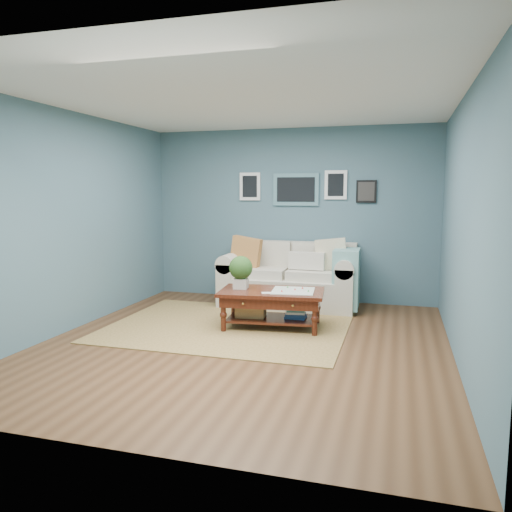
% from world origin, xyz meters
% --- Properties ---
extents(room_shell, '(5.00, 5.02, 2.70)m').
position_xyz_m(room_shell, '(0.00, 0.06, 1.36)').
color(room_shell, brown).
rests_on(room_shell, ground).
extents(area_rug, '(2.98, 2.38, 0.01)m').
position_xyz_m(area_rug, '(-0.41, 0.62, 0.01)').
color(area_rug, brown).
rests_on(area_rug, ground).
extents(loveseat, '(2.06, 0.93, 1.06)m').
position_xyz_m(loveseat, '(0.16, 2.03, 0.43)').
color(loveseat, beige).
rests_on(loveseat, ground).
extents(coffee_table, '(1.36, 0.89, 0.90)m').
position_xyz_m(coffee_table, '(0.07, 0.72, 0.40)').
color(coffee_table, black).
rests_on(coffee_table, ground).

